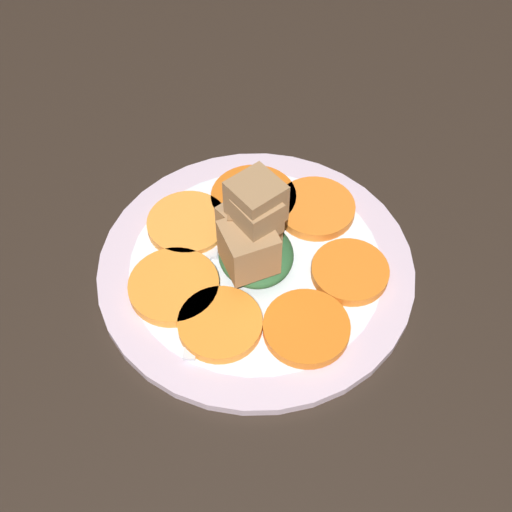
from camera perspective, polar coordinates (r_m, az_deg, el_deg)
name	(u,v)px	position (r cm, az deg, el deg)	size (l,w,h in cm)	color
table_slab	(256,275)	(64.36, 0.00, -1.68)	(120.00, 120.00, 2.00)	black
plate	(256,266)	(63.14, 0.00, -0.87)	(30.96, 30.96, 1.05)	silver
carrot_slice_0	(220,324)	(58.20, -3.20, -6.04)	(7.70, 7.70, 1.01)	orange
carrot_slice_1	(306,328)	(58.07, 4.50, -6.39)	(7.88, 7.88, 1.01)	orange
carrot_slice_2	(350,271)	(62.04, 8.35, -1.37)	(7.46, 7.46, 1.01)	orange
carrot_slice_3	(315,208)	(66.80, 5.31, 4.27)	(8.19, 8.19, 1.01)	orange
carrot_slice_4	(254,198)	(67.46, -0.22, 5.17)	(8.96, 8.96, 1.01)	orange
carrot_slice_5	(188,224)	(65.49, -6.09, 2.88)	(8.24, 8.24, 1.01)	orange
carrot_slice_6	(174,286)	(60.88, -7.31, -2.67)	(8.57, 8.57, 1.01)	orange
center_pile	(253,233)	(59.01, -0.22, 2.10)	(8.82, 7.29, 10.87)	#2D6033
fork	(202,277)	(61.61, -4.81, -1.85)	(17.05, 5.10, 0.40)	silver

